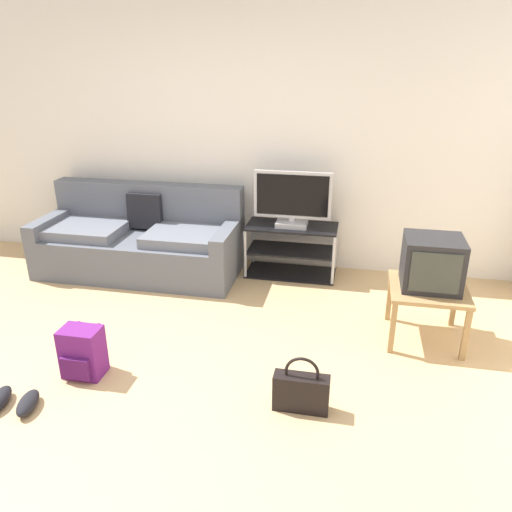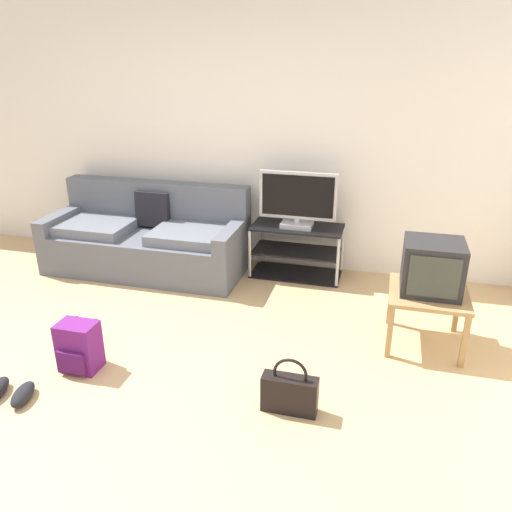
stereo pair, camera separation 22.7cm
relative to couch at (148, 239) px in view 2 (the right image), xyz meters
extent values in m
cube|color=tan|center=(0.77, -1.93, -0.33)|extent=(9.00, 9.80, 0.02)
cube|color=silver|center=(0.77, 0.52, 1.03)|extent=(9.00, 0.10, 2.70)
cube|color=#565B66|center=(0.00, -0.06, -0.12)|extent=(2.02, 0.85, 0.40)
cube|color=#565B66|center=(0.00, 0.27, 0.31)|extent=(2.02, 0.20, 0.46)
cube|color=#565B66|center=(-0.94, -0.06, 0.16)|extent=(0.14, 0.85, 0.16)
cube|color=#565B66|center=(0.94, -0.06, 0.16)|extent=(0.14, 0.85, 0.16)
cube|color=slate|center=(-0.55, -0.12, 0.13)|extent=(0.81, 0.60, 0.10)
cube|color=slate|center=(0.55, -0.12, 0.13)|extent=(0.81, 0.60, 0.10)
cube|color=black|center=(0.01, 0.15, 0.28)|extent=(0.36, 0.15, 0.37)
cube|color=black|center=(1.53, 0.22, 0.19)|extent=(0.90, 0.43, 0.02)
cube|color=black|center=(1.53, 0.22, -0.06)|extent=(0.86, 0.41, 0.02)
cube|color=black|center=(1.53, 0.22, -0.31)|extent=(0.90, 0.43, 0.02)
cylinder|color=#B7B7BC|center=(1.09, 0.02, -0.06)|extent=(0.03, 0.03, 0.52)
cylinder|color=#B7B7BC|center=(1.96, 0.02, -0.06)|extent=(0.03, 0.03, 0.52)
cylinder|color=#B7B7BC|center=(1.09, 0.41, -0.06)|extent=(0.03, 0.03, 0.52)
cylinder|color=#B7B7BC|center=(1.96, 0.41, -0.06)|extent=(0.03, 0.03, 0.52)
cube|color=#B2B2B7|center=(1.53, 0.20, 0.23)|extent=(0.31, 0.22, 0.05)
cube|color=#B2B2B7|center=(1.53, 0.20, 0.27)|extent=(0.05, 0.04, 0.04)
cube|color=#B2B2B7|center=(1.53, 0.20, 0.52)|extent=(0.75, 0.04, 0.46)
cube|color=black|center=(1.53, 0.17, 0.52)|extent=(0.69, 0.01, 0.40)
cube|color=#9E7A4C|center=(2.72, -0.82, 0.11)|extent=(0.58, 0.58, 0.03)
cube|color=#9E7A4C|center=(2.47, -1.08, -0.11)|extent=(0.04, 0.04, 0.42)
cube|color=#9E7A4C|center=(2.98, -1.08, -0.11)|extent=(0.04, 0.04, 0.42)
cube|color=#9E7A4C|center=(2.47, -0.56, -0.11)|extent=(0.04, 0.04, 0.42)
cube|color=#9E7A4C|center=(2.98, -0.56, -0.11)|extent=(0.04, 0.04, 0.42)
cube|color=#232326|center=(2.72, -0.80, 0.33)|extent=(0.43, 0.39, 0.39)
cube|color=#333833|center=(2.72, -1.00, 0.33)|extent=(0.35, 0.01, 0.31)
cube|color=#661E70|center=(0.34, -1.80, -0.14)|extent=(0.27, 0.19, 0.36)
cube|color=#4C1654|center=(0.34, -1.91, -0.20)|extent=(0.21, 0.04, 0.16)
cylinder|color=#4C1654|center=(0.26, -1.68, -0.12)|extent=(0.04, 0.04, 0.29)
cylinder|color=#4C1654|center=(0.42, -1.68, -0.12)|extent=(0.04, 0.04, 0.29)
cube|color=black|center=(1.88, -1.87, -0.20)|extent=(0.35, 0.12, 0.25)
torus|color=black|center=(1.88, -1.87, -0.04)|extent=(0.22, 0.02, 0.22)
ellipsoid|color=black|center=(0.18, -2.22, -0.27)|extent=(0.17, 0.27, 0.09)
camera|label=1|loc=(2.11, -4.46, 1.79)|focal=35.04mm
camera|label=2|loc=(2.33, -4.41, 1.79)|focal=35.04mm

